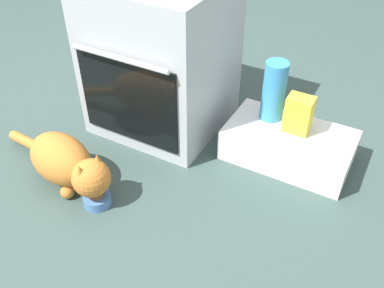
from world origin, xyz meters
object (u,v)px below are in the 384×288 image
object	(u,v)px
water_bottle	(274,91)
oven	(162,56)
pantry_cabinet	(288,145)
snack_bag	(299,114)
cat	(67,162)
food_bowl	(97,199)

from	to	relation	value
water_bottle	oven	bearing A→B (deg)	-172.13
pantry_cabinet	snack_bag	distance (m)	0.17
oven	pantry_cabinet	xyz separation A→B (m)	(0.70, 0.01, -0.31)
pantry_cabinet	cat	size ratio (longest dim) A/B	0.81
food_bowl	water_bottle	xyz separation A→B (m)	(0.49, 0.76, 0.28)
oven	cat	xyz separation A→B (m)	(-0.11, -0.64, -0.26)
oven	food_bowl	size ratio (longest dim) A/B	6.42
water_bottle	food_bowl	bearing A→B (deg)	-122.96
pantry_cabinet	water_bottle	size ratio (longest dim) A/B	1.99
cat	water_bottle	world-z (taller)	water_bottle
cat	water_bottle	bearing A→B (deg)	58.57
cat	snack_bag	size ratio (longest dim) A/B	4.07
snack_bag	food_bowl	bearing A→B (deg)	-131.50
pantry_cabinet	snack_bag	world-z (taller)	snack_bag
food_bowl	snack_bag	world-z (taller)	snack_bag
oven	pantry_cabinet	world-z (taller)	oven
oven	water_bottle	world-z (taller)	oven
snack_bag	water_bottle	size ratio (longest dim) A/B	0.60
pantry_cabinet	food_bowl	bearing A→B (deg)	-131.75
pantry_cabinet	cat	world-z (taller)	cat
pantry_cabinet	food_bowl	world-z (taller)	pantry_cabinet
cat	snack_bag	world-z (taller)	snack_bag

